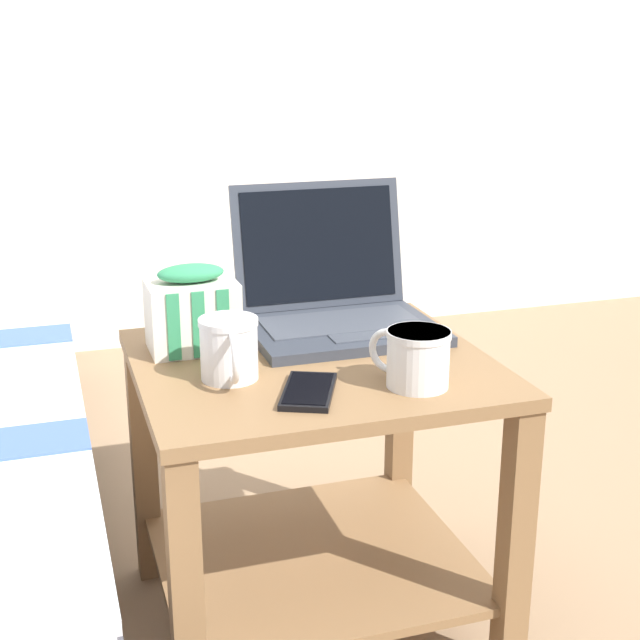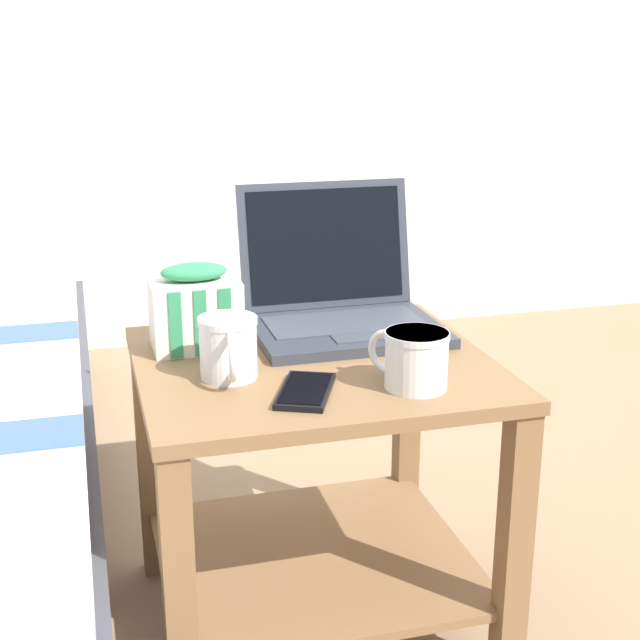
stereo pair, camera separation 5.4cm
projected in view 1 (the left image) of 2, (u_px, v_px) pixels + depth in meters
ground_plane at (313, 618)px, 1.59m from camera, size 8.00×8.00×0.00m
bedside_table at (313, 459)px, 1.49m from camera, size 0.57×0.52×0.49m
laptop at (335, 301)px, 1.59m from camera, size 0.32×0.29×0.25m
mug_front_left at (229, 346)px, 1.34m from camera, size 0.09×0.13×0.10m
mug_front_right at (417, 355)px, 1.32m from camera, size 0.10×0.12×0.09m
snack_bag at (192, 311)px, 1.47m from camera, size 0.15×0.11×0.15m
cell_phone at (309, 391)px, 1.30m from camera, size 0.12×0.16×0.01m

